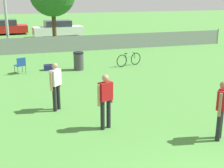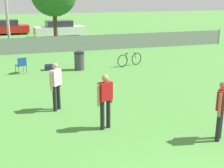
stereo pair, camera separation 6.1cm
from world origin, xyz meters
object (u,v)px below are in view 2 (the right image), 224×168
object	(u,v)px
trash_bin	(79,61)
gear_bag_sideline	(51,67)
parked_car_white	(59,29)
folding_chair_sideline	(21,64)
parked_car_red	(7,27)
player_thrower_red	(105,98)
player_receiver_white	(56,83)
player_defender_red	(221,107)
bicycle_sideline	(130,60)

from	to	relation	value
trash_bin	gear_bag_sideline	xyz separation A→B (m)	(-1.48, 0.42, -0.34)
gear_bag_sideline	parked_car_white	size ratio (longest dim) A/B	0.14
folding_chair_sideline	parked_car_red	size ratio (longest dim) A/B	0.20
parked_car_white	player_thrower_red	bearing A→B (deg)	-98.10
player_receiver_white	parked_car_red	xyz separation A→B (m)	(-2.18, 22.15, -0.30)
player_receiver_white	player_defender_red	world-z (taller)	same
player_receiver_white	player_thrower_red	bearing A→B (deg)	-105.61
player_thrower_red	bicycle_sideline	size ratio (longest dim) A/B	1.05
player_thrower_red	gear_bag_sideline	xyz separation A→B (m)	(-0.82, 8.05, -0.84)
player_defender_red	parked_car_red	world-z (taller)	player_defender_red
player_defender_red	parked_car_white	world-z (taller)	player_defender_red
player_thrower_red	parked_car_red	xyz separation A→B (m)	(-3.41, 24.13, -0.30)
folding_chair_sideline	gear_bag_sideline	xyz separation A→B (m)	(1.51, 0.36, -0.34)
folding_chair_sideline	trash_bin	world-z (taller)	trash_bin
folding_chair_sideline	gear_bag_sideline	size ratio (longest dim) A/B	1.31
player_thrower_red	gear_bag_sideline	size ratio (longest dim) A/B	2.66
player_thrower_red	parked_car_white	xyz separation A→B (m)	(1.32, 20.88, -0.26)
bicycle_sideline	parked_car_red	distance (m)	17.81
gear_bag_sideline	parked_car_white	bearing A→B (deg)	80.57
parked_car_red	parked_car_white	distance (m)	5.74
player_defender_red	folding_chair_sideline	xyz separation A→B (m)	(-5.17, 9.32, -0.50)
trash_bin	gear_bag_sideline	bearing A→B (deg)	163.99
folding_chair_sideline	bicycle_sideline	size ratio (longest dim) A/B	0.52
player_thrower_red	folding_chair_sideline	xyz separation A→B (m)	(-2.32, 7.69, -0.50)
player_thrower_red	gear_bag_sideline	bearing A→B (deg)	74.43
gear_bag_sideline	trash_bin	bearing A→B (deg)	-16.01
folding_chair_sideline	parked_car_white	world-z (taller)	parked_car_white
player_thrower_red	parked_car_red	world-z (taller)	player_thrower_red
bicycle_sideline	parked_car_white	world-z (taller)	parked_car_white
folding_chair_sideline	parked_car_white	distance (m)	13.68
player_receiver_white	folding_chair_sideline	bearing A→B (deg)	53.61
player_receiver_white	folding_chair_sideline	xyz separation A→B (m)	(-1.10, 5.71, -0.50)
player_thrower_red	bicycle_sideline	bearing A→B (deg)	44.02
trash_bin	parked_car_white	bearing A→B (deg)	87.17
folding_chair_sideline	player_receiver_white	bearing A→B (deg)	78.39
gear_bag_sideline	parked_car_white	xyz separation A→B (m)	(2.13, 12.83, 0.58)
gear_bag_sideline	parked_car_red	size ratio (longest dim) A/B	0.15
gear_bag_sideline	parked_car_red	xyz separation A→B (m)	(-2.59, 16.09, 0.54)
player_receiver_white	parked_car_white	bearing A→B (deg)	35.06
player_thrower_red	parked_car_red	distance (m)	24.38
player_receiver_white	gear_bag_sideline	size ratio (longest dim) A/B	2.66
folding_chair_sideline	gear_bag_sideline	distance (m)	1.59
player_thrower_red	bicycle_sideline	distance (m)	8.54
parked_car_red	parked_car_white	world-z (taller)	parked_car_white
folding_chair_sideline	parked_car_white	bearing A→B (deg)	-127.93
player_thrower_red	folding_chair_sideline	bearing A→B (deg)	85.45
player_defender_red	gear_bag_sideline	bearing A→B (deg)	66.95
folding_chair_sideline	parked_car_red	distance (m)	16.48
player_defender_red	parked_car_white	distance (m)	22.56
parked_car_white	gear_bag_sideline	bearing A→B (deg)	-103.92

